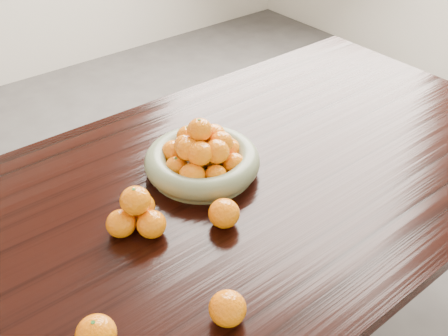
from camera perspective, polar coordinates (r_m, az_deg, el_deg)
dining_table at (r=1.33m, az=-0.30°, el=-5.33°), size 2.00×1.00×0.75m
fruit_bowl at (r=1.31m, az=-2.47°, el=1.26°), size 0.30×0.30×0.16m
orange_pyramid at (r=1.15m, az=-9.90°, el=-5.13°), size 0.13×0.14×0.12m
loose_orange_0 at (r=0.96m, az=-14.41°, el=-17.92°), size 0.07×0.07×0.07m
loose_orange_1 at (r=0.97m, az=0.41°, el=-15.75°), size 0.07×0.07×0.07m
loose_orange_2 at (r=1.15m, az=0.00°, el=-5.20°), size 0.07×0.07×0.07m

